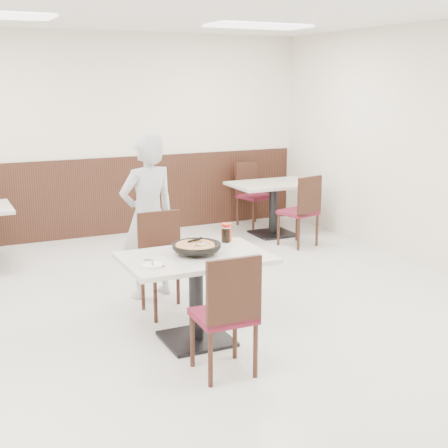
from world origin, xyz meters
name	(u,v)px	position (x,y,z in m)	size (l,w,h in m)	color
floor	(205,317)	(0.00, 0.00, 0.00)	(7.00, 7.00, 0.00)	#B4B5AF
ceiling	(202,1)	(0.00, 0.00, 2.80)	(7.00, 7.00, 0.00)	white
wall_back	(102,136)	(0.00, 3.50, 1.40)	(6.00, 0.04, 2.80)	silver
wainscot_back	(105,197)	(0.00, 3.48, 0.55)	(5.90, 0.03, 1.10)	black
fluo_panel_d	(258,26)	(1.50, 1.80, 2.78)	(1.20, 0.60, 0.02)	white
main_table	(196,299)	(-0.28, -0.47, 0.38)	(1.20, 0.80, 0.75)	beige
chair_near	(223,313)	(-0.32, -1.09, 0.47)	(0.42, 0.42, 0.95)	black
chair_far	(167,265)	(-0.28, 0.25, 0.47)	(0.42, 0.42, 0.95)	black
trivet	(194,251)	(-0.26, -0.38, 0.77)	(0.11, 0.11, 0.04)	black
pizza_pan	(197,249)	(-0.25, -0.42, 0.79)	(0.37, 0.37, 0.01)	black
pizza	(195,248)	(-0.27, -0.44, 0.81)	(0.33, 0.33, 0.02)	#D99752
pizza_server	(201,244)	(-0.23, -0.45, 0.84)	(0.08, 0.10, 0.00)	white
napkin	(151,265)	(-0.70, -0.57, 0.75)	(0.16, 0.16, 0.00)	silver
side_plate	(152,265)	(-0.70, -0.59, 0.76)	(0.17, 0.17, 0.01)	white
fork	(153,263)	(-0.69, -0.56, 0.77)	(0.02, 0.18, 0.00)	white
cola_glass	(226,235)	(0.13, -0.18, 0.81)	(0.08, 0.08, 0.13)	black
red_cup	(226,232)	(0.16, -0.14, 0.83)	(0.09, 0.09, 0.16)	red
diner_person	(148,217)	(-0.27, 0.78, 0.83)	(0.60, 0.40, 1.66)	silver
bg_table_right	(273,209)	(2.15, 2.48, 0.38)	(1.20, 0.80, 0.75)	beige
bg_chair_right_near	(298,211)	(2.15, 1.82, 0.47)	(0.42, 0.42, 0.95)	black
bg_chair_right_far	(254,195)	(2.17, 3.09, 0.47)	(0.42, 0.42, 0.95)	black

